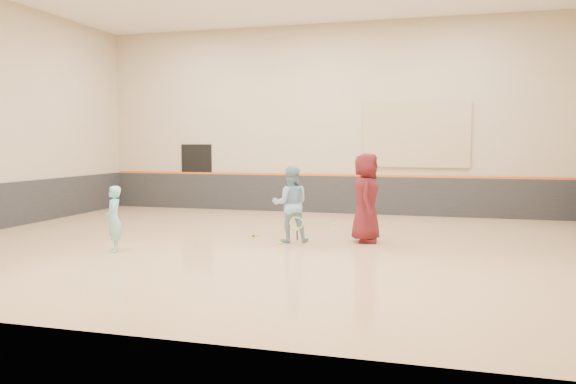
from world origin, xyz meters
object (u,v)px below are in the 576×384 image
(girl, at_px, (114,219))
(young_man, at_px, (366,198))
(spare_racket, at_px, (254,233))
(instructor, at_px, (291,204))

(girl, height_order, young_man, young_man)
(spare_racket, bearing_deg, girl, -128.30)
(instructor, xyz_separation_m, young_man, (1.65, 0.42, 0.15))
(young_man, bearing_deg, spare_racket, 80.67)
(girl, bearing_deg, young_man, 86.47)
(instructor, height_order, spare_racket, instructor)
(young_man, bearing_deg, girl, 111.59)
(spare_racket, bearing_deg, young_man, -3.55)
(young_man, bearing_deg, instructor, 98.43)
(young_man, distance_m, spare_racket, 2.91)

